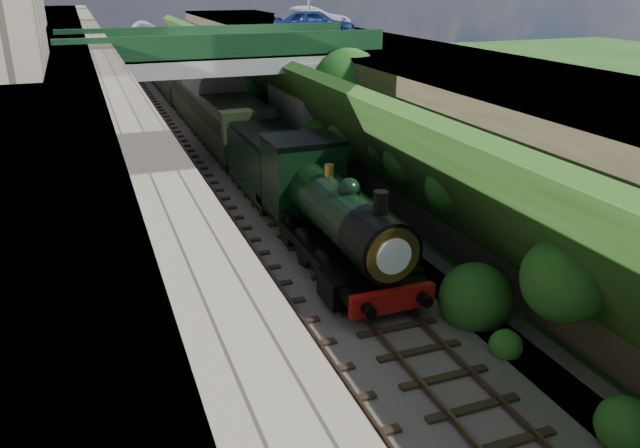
# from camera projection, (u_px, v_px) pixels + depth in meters

# --- Properties ---
(ground) EXTENTS (160.00, 160.00, 0.00)m
(ground) POSITION_uv_depth(u_px,v_px,m) (444.00, 448.00, 13.86)
(ground) COLOR #1E4714
(ground) RESTS_ON ground
(trackbed) EXTENTS (10.00, 90.00, 0.20)m
(trackbed) POSITION_uv_depth(u_px,v_px,m) (234.00, 184.00, 31.21)
(trackbed) COLOR #473F38
(trackbed) RESTS_ON ground
(retaining_wall) EXTENTS (1.00, 90.00, 7.00)m
(retaining_wall) POSITION_uv_depth(u_px,v_px,m) (111.00, 126.00, 28.14)
(retaining_wall) COLOR #756B56
(retaining_wall) RESTS_ON ground
(street_plateau_left) EXTENTS (6.00, 90.00, 7.00)m
(street_plateau_left) POSITION_uv_depth(u_px,v_px,m) (26.00, 132.00, 26.99)
(street_plateau_left) COLOR #262628
(street_plateau_left) RESTS_ON ground
(street_plateau_right) EXTENTS (8.00, 90.00, 6.25)m
(street_plateau_right) POSITION_uv_depth(u_px,v_px,m) (405.00, 111.00, 33.23)
(street_plateau_right) COLOR #262628
(street_plateau_right) RESTS_ON ground
(embankment_slope) EXTENTS (4.81, 90.00, 6.53)m
(embankment_slope) POSITION_uv_depth(u_px,v_px,m) (345.00, 139.00, 29.62)
(embankment_slope) COLOR #1E4714
(embankment_slope) RESTS_ON ground
(track_left) EXTENTS (2.50, 90.00, 0.20)m
(track_left) POSITION_uv_depth(u_px,v_px,m) (194.00, 186.00, 30.50)
(track_left) COLOR black
(track_left) RESTS_ON trackbed
(track_right) EXTENTS (2.50, 90.00, 0.20)m
(track_right) POSITION_uv_depth(u_px,v_px,m) (257.00, 179.00, 31.55)
(track_right) COLOR black
(track_right) RESTS_ON trackbed
(road_bridge) EXTENTS (16.00, 6.40, 7.25)m
(road_bridge) POSITION_uv_depth(u_px,v_px,m) (230.00, 91.00, 33.53)
(road_bridge) COLOR gray
(road_bridge) RESTS_ON ground
(tree) EXTENTS (3.60, 3.80, 6.60)m
(tree) POSITION_uv_depth(u_px,v_px,m) (349.00, 88.00, 30.92)
(tree) COLOR black
(tree) RESTS_ON ground
(car_blue) EXTENTS (5.37, 3.85, 1.70)m
(car_blue) POSITION_uv_depth(u_px,v_px,m) (315.00, 24.00, 38.30)
(car_blue) COLOR navy
(car_blue) RESTS_ON street_plateau_right
(car_silver) EXTENTS (5.49, 3.18, 1.71)m
(car_silver) POSITION_uv_depth(u_px,v_px,m) (312.00, 19.00, 42.08)
(car_silver) COLOR #A8A7AC
(car_silver) RESTS_ON street_plateau_right
(locomotive) EXTENTS (3.10, 10.22, 3.83)m
(locomotive) POSITION_uv_depth(u_px,v_px,m) (330.00, 215.00, 22.18)
(locomotive) COLOR black
(locomotive) RESTS_ON trackbed
(tender) EXTENTS (2.70, 6.00, 3.05)m
(tender) POSITION_uv_depth(u_px,v_px,m) (271.00, 167.00, 28.68)
(tender) COLOR black
(tender) RESTS_ON trackbed
(coach_front) EXTENTS (2.90, 18.00, 3.70)m
(coach_front) POSITION_uv_depth(u_px,v_px,m) (214.00, 108.00, 39.47)
(coach_front) COLOR black
(coach_front) RESTS_ON trackbed
(coach_middle) EXTENTS (2.90, 18.00, 3.70)m
(coach_middle) POSITION_uv_depth(u_px,v_px,m) (171.00, 70.00, 55.82)
(coach_middle) COLOR black
(coach_middle) RESTS_ON trackbed
(coach_rear) EXTENTS (2.90, 18.00, 3.70)m
(coach_rear) POSITION_uv_depth(u_px,v_px,m) (147.00, 49.00, 72.16)
(coach_rear) COLOR black
(coach_rear) RESTS_ON trackbed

